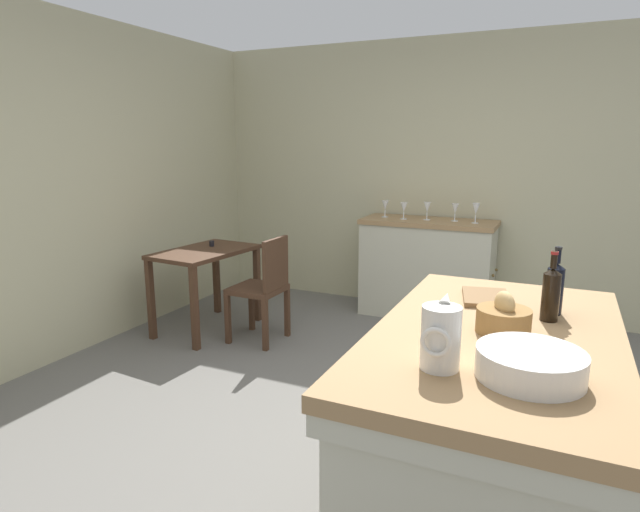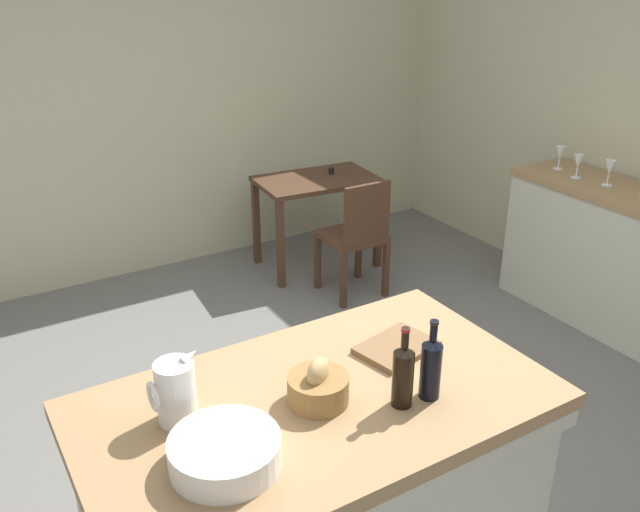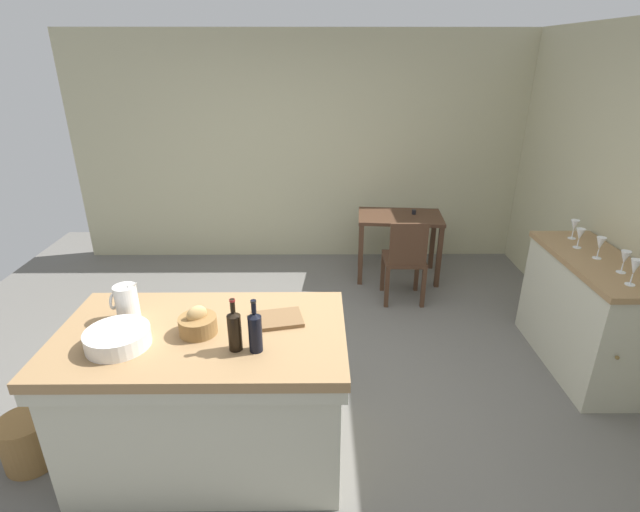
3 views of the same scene
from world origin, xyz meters
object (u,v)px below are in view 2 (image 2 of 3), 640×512
pitcher (175,391)px  wine_glass_right (578,162)px  wine_glass_far_right (560,153)px  island_table (317,491)px  cutting_board (397,347)px  wine_bottle_dark (431,366)px  wine_glass_middle (610,168)px  writing_desk (317,193)px  wooden_chair (357,235)px  side_cabinet (598,252)px  wash_bowl (225,452)px  wine_bottle_amber (403,374)px  bread_basket (318,387)px

pitcher → wine_glass_right: bearing=18.0°
pitcher → wine_glass_far_right: size_ratio=1.60×
island_table → wine_glass_right: wine_glass_right is taller
cutting_board → wine_bottle_dark: 0.32m
wine_glass_far_right → wine_glass_middle: bearing=-92.4°
writing_desk → wooden_chair: size_ratio=1.07×
side_cabinet → wine_glass_right: size_ratio=7.89×
island_table → writing_desk: bearing=59.0°
wooden_chair → side_cabinet: bearing=-40.8°
pitcher → cutting_board: bearing=-2.1°
cutting_board → wine_glass_middle: bearing=20.0°
wash_bowl → cutting_board: (0.82, 0.24, -0.03)m
wooden_chair → wine_bottle_amber: bearing=-120.9°
wash_bowl → wine_bottle_dark: size_ratio=1.13×
island_table → wine_bottle_amber: 0.61m
island_table → wine_bottle_dark: wine_bottle_dark is taller
island_table → pitcher: size_ratio=6.32×
wine_bottle_dark → wine_bottle_amber: same height
wash_bowl → cutting_board: 0.86m
writing_desk → island_table: bearing=-121.0°
wooden_chair → wine_bottle_amber: wine_bottle_amber is taller
cutting_board → wine_glass_middle: wine_glass_middle is taller
wooden_chair → island_table: bearing=-127.4°
wash_bowl → wine_glass_far_right: (3.17, 1.51, 0.09)m
wine_glass_middle → cutting_board: bearing=-160.0°
writing_desk → wash_bowl: size_ratio=2.80×
island_table → pitcher: 0.71m
wooden_chair → wine_bottle_amber: 2.59m
side_cabinet → wash_bowl: size_ratio=3.70×
cutting_board → side_cabinet: bearing=19.5°
wooden_chair → pitcher: pitcher is taller
wine_glass_right → bread_basket: bearing=-156.5°
writing_desk → wine_bottle_dark: size_ratio=3.18×
cutting_board → wine_bottle_dark: bearing=-106.1°
bread_basket → side_cabinet: bearing=19.0°
wine_bottle_amber → wash_bowl: bearing=176.7°
wash_bowl → wine_bottle_amber: (0.63, -0.04, 0.07)m
bread_basket → wine_bottle_amber: wine_bottle_amber is taller
side_cabinet → wine_glass_far_right: bearing=88.6°
wooden_chair → cutting_board: 2.24m
cutting_board → island_table: bearing=-166.3°
cutting_board → wine_bottle_dark: size_ratio=0.99×
wash_bowl → wine_bottle_dark: 0.74m
bread_basket → wine_glass_middle: (2.76, 0.97, 0.08)m
island_table → cutting_board: size_ratio=5.53×
wooden_chair → wine_glass_middle: wine_glass_middle is taller
wine_glass_right → island_table: bearing=-156.8°
wine_glass_far_right → wine_bottle_dark: bearing=-147.5°
island_table → wash_bowl: (-0.40, -0.14, 0.46)m
wine_bottle_dark → wine_glass_middle: size_ratio=1.78×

